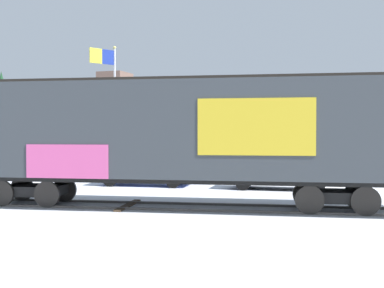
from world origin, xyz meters
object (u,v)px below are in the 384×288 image
freight_car (177,132)px  parked_car_black (280,170)px  parked_car_blue (144,168)px  flagpole (109,90)px

freight_car → parked_car_black: freight_car is taller
parked_car_blue → parked_car_black: 6.58m
parked_car_black → freight_car: bearing=-120.5°
flagpole → parked_car_blue: bearing=-50.1°
flagpole → freight_car: bearing=-59.4°
flagpole → parked_car_blue: 6.38m
freight_car → flagpole: 12.21m
freight_car → flagpole: size_ratio=2.14×
freight_car → parked_car_black: 7.26m
parked_car_blue → parked_car_black: (6.56, -0.52, -0.00)m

